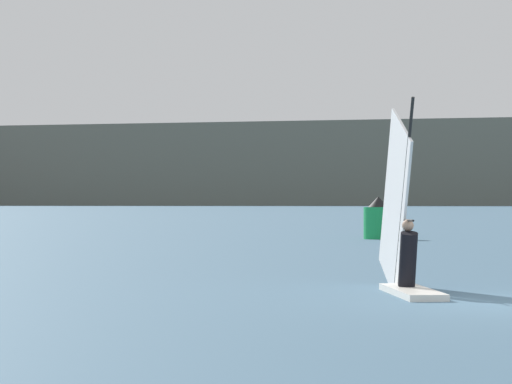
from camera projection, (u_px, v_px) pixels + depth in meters
name	position (u px, v px, depth m)	size (l,w,h in m)	color
ground_plane	(512.00, 303.00, 18.30)	(4000.00, 4000.00, 0.00)	#476B84
windsurfer	(403.00, 242.00, 20.71)	(1.12, 4.43, 3.89)	white
distant_headland	(104.00, 176.00, 864.47)	(823.16, 487.64, 45.63)	#60665B
channel_buoy	(378.00, 220.00, 50.77)	(1.38, 1.38, 1.99)	#19994C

